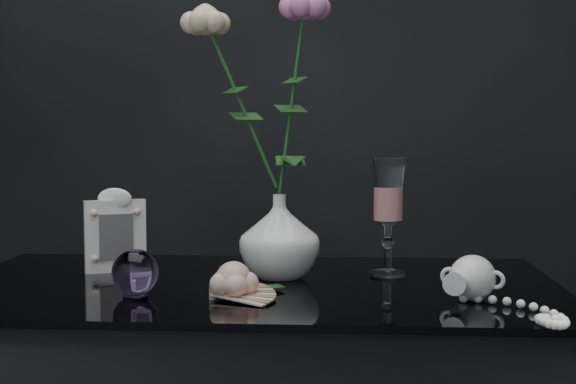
# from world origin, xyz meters

# --- Properties ---
(vase) EXTENTS (0.19, 0.19, 0.15)m
(vase) POSITION_xyz_m (0.04, 0.10, 0.84)
(vase) COLOR white
(vase) RESTS_ON table
(wine_glass) EXTENTS (0.08, 0.08, 0.21)m
(wine_glass) POSITION_xyz_m (0.24, 0.14, 0.87)
(wine_glass) COLOR white
(wine_glass) RESTS_ON table
(picture_frame) EXTENTS (0.14, 0.13, 0.16)m
(picture_frame) POSITION_xyz_m (-0.27, 0.14, 0.84)
(picture_frame) COLOR white
(picture_frame) RESTS_ON table
(paperweight) EXTENTS (0.10, 0.10, 0.08)m
(paperweight) POSITION_xyz_m (-0.18, -0.07, 0.80)
(paperweight) COLOR #A17CCB
(paperweight) RESTS_ON table
(paper_fan) EXTENTS (0.21, 0.18, 0.02)m
(paper_fan) POSITION_xyz_m (-0.05, -0.09, 0.77)
(paper_fan) COLOR beige
(paper_fan) RESTS_ON table
(loose_rose) EXTENTS (0.13, 0.17, 0.06)m
(loose_rose) POSITION_xyz_m (-0.02, -0.08, 0.79)
(loose_rose) COLOR #F0B59B
(loose_rose) RESTS_ON table
(pearl_jar) EXTENTS (0.33, 0.33, 0.07)m
(pearl_jar) POSITION_xyz_m (0.36, -0.06, 0.80)
(pearl_jar) COLOR white
(pearl_jar) RESTS_ON table
(roses) EXTENTS (0.25, 0.12, 0.41)m
(roses) POSITION_xyz_m (0.01, 0.11, 1.11)
(roses) COLOR beige
(roses) RESTS_ON vase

